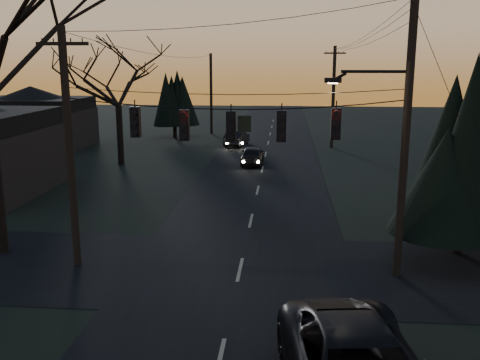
# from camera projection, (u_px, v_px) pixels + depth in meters

# --- Properties ---
(main_road) EXTENTS (8.00, 120.00, 0.02)m
(main_road) POSITION_uv_depth(u_px,v_px,m) (256.00, 199.00, 28.89)
(main_road) COLOR black
(main_road) RESTS_ON ground
(cross_road) EXTENTS (60.00, 7.00, 0.02)m
(cross_road) POSITION_uv_depth(u_px,v_px,m) (240.00, 270.00, 19.18)
(cross_road) COLOR black
(cross_road) RESTS_ON ground
(utility_pole_right) EXTENTS (5.00, 0.30, 10.00)m
(utility_pole_right) POSITION_uv_depth(u_px,v_px,m) (396.00, 275.00, 18.72)
(utility_pole_right) COLOR black
(utility_pole_right) RESTS_ON ground
(utility_pole_left) EXTENTS (1.80, 0.30, 8.50)m
(utility_pole_left) POSITION_uv_depth(u_px,v_px,m) (78.00, 265.00, 19.68)
(utility_pole_left) COLOR black
(utility_pole_left) RESTS_ON ground
(utility_pole_far_r) EXTENTS (1.80, 0.30, 8.50)m
(utility_pole_far_r) POSITION_uv_depth(u_px,v_px,m) (331.00, 147.00, 45.93)
(utility_pole_far_r) COLOR black
(utility_pole_far_r) RESTS_ON ground
(utility_pole_far_l) EXTENTS (0.30, 0.30, 8.00)m
(utility_pole_far_l) POSITION_uv_depth(u_px,v_px,m) (212.00, 133.00, 54.66)
(utility_pole_far_l) COLOR black
(utility_pole_far_l) RESTS_ON ground
(span_signal_assembly) EXTENTS (11.50, 0.44, 1.60)m
(span_signal_assembly) POSITION_uv_depth(u_px,v_px,m) (233.00, 124.00, 18.04)
(span_signal_assembly) COLOR black
(span_signal_assembly) RESTS_ON ground
(evergreen_right) EXTENTS (4.72, 4.72, 7.22)m
(evergreen_right) POSITION_uv_depth(u_px,v_px,m) (467.00, 146.00, 19.98)
(evergreen_right) COLOR black
(evergreen_right) RESTS_ON ground
(bare_tree_dist) EXTENTS (7.39, 7.39, 8.41)m
(bare_tree_dist) POSITION_uv_depth(u_px,v_px,m) (117.00, 82.00, 37.04)
(bare_tree_dist) COLOR black
(bare_tree_dist) RESTS_ON ground
(evergreen_dist) EXTENTS (3.41, 3.41, 5.82)m
(evergreen_dist) POSITION_uv_depth(u_px,v_px,m) (174.00, 101.00, 50.89)
(evergreen_dist) COLOR black
(evergreen_dist) RESTS_ON ground
(house_left_far) EXTENTS (9.00, 7.00, 5.20)m
(house_left_far) POSITION_uv_depth(u_px,v_px,m) (33.00, 117.00, 45.54)
(house_left_far) COLOR black
(house_left_far) RESTS_ON ground
(sedan_oncoming_a) EXTENTS (1.57, 3.88, 1.32)m
(sedan_oncoming_a) POSITION_uv_depth(u_px,v_px,m) (252.00, 155.00, 38.40)
(sedan_oncoming_a) COLOR black
(sedan_oncoming_a) RESTS_ON ground
(sedan_oncoming_b) EXTENTS (2.02, 4.29, 1.36)m
(sedan_oncoming_b) POSITION_uv_depth(u_px,v_px,m) (237.00, 138.00, 46.72)
(sedan_oncoming_b) COLOR black
(sedan_oncoming_b) RESTS_ON ground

